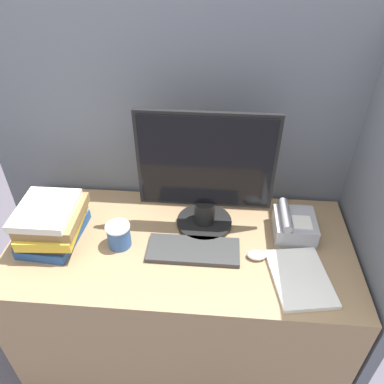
% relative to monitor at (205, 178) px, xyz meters
% --- Properties ---
extents(cubicle_panel_rear, '(1.80, 0.04, 1.64)m').
position_rel_monitor_xyz_m(cubicle_panel_rear, '(-0.09, 0.24, -0.18)').
color(cubicle_panel_rear, slate).
rests_on(cubicle_panel_rear, ground_plane).
extents(cubicle_panel_right, '(0.04, 0.71, 1.64)m').
position_rel_monitor_xyz_m(cubicle_panel_right, '(0.64, -0.10, -0.18)').
color(cubicle_panel_right, slate).
rests_on(cubicle_panel_right, ground_plane).
extents(desk, '(1.40, 0.65, 0.76)m').
position_rel_monitor_xyz_m(desk, '(-0.09, -0.13, -0.62)').
color(desk, '#937551').
rests_on(desk, ground_plane).
extents(monitor, '(0.54, 0.24, 0.52)m').
position_rel_monitor_xyz_m(monitor, '(0.00, 0.00, 0.00)').
color(monitor, black).
rests_on(monitor, desk).
extents(keyboard, '(0.36, 0.15, 0.02)m').
position_rel_monitor_xyz_m(keyboard, '(-0.03, -0.17, -0.23)').
color(keyboard, '#333333').
rests_on(keyboard, desk).
extents(mouse, '(0.07, 0.05, 0.03)m').
position_rel_monitor_xyz_m(mouse, '(0.21, -0.18, -0.23)').
color(mouse, silver).
rests_on(mouse, desk).
extents(coffee_cup, '(0.10, 0.10, 0.10)m').
position_rel_monitor_xyz_m(coffee_cup, '(-0.33, -0.15, -0.19)').
color(coffee_cup, '#335999').
rests_on(coffee_cup, desk).
extents(book_stack, '(0.25, 0.30, 0.18)m').
position_rel_monitor_xyz_m(book_stack, '(-0.60, -0.14, -0.15)').
color(book_stack, '#264C8C').
rests_on(book_stack, desk).
extents(desk_telephone, '(0.17, 0.18, 0.12)m').
position_rel_monitor_xyz_m(desk_telephone, '(0.37, -0.03, -0.19)').
color(desk_telephone, '#99999E').
rests_on(desk_telephone, desk).
extents(paper_pile, '(0.24, 0.31, 0.02)m').
position_rel_monitor_xyz_m(paper_pile, '(0.37, -0.27, -0.23)').
color(paper_pile, white).
rests_on(paper_pile, desk).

